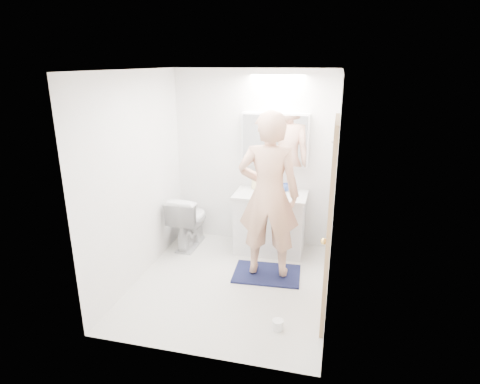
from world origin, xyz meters
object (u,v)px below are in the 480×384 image
(soap_bottle_a, at_px, (255,180))
(toilet_paper_roll, at_px, (278,325))
(toothbrush_cup, at_px, (286,187))
(vanity_cabinet, at_px, (270,224))
(medicine_cabinet, at_px, (275,140))
(person, at_px, (269,195))
(toilet, at_px, (189,220))
(soap_bottle_b, at_px, (263,183))

(soap_bottle_a, height_order, toilet_paper_roll, soap_bottle_a)
(toothbrush_cup, bearing_deg, vanity_cabinet, -138.10)
(medicine_cabinet, relative_size, person, 0.45)
(toilet, bearing_deg, toilet_paper_roll, 134.80)
(medicine_cabinet, bearing_deg, soap_bottle_a, -166.73)
(medicine_cabinet, relative_size, soap_bottle_b, 5.27)
(medicine_cabinet, height_order, soap_bottle_a, medicine_cabinet)
(person, bearing_deg, vanity_cabinet, -86.59)
(toilet_paper_roll, bearing_deg, person, 105.88)
(toothbrush_cup, xyz_separation_m, toilet_paper_roll, (0.19, -1.84, -0.82))
(vanity_cabinet, relative_size, person, 0.46)
(medicine_cabinet, xyz_separation_m, toothbrush_cup, (0.17, -0.05, -0.63))
(soap_bottle_a, height_order, soap_bottle_b, soap_bottle_a)
(vanity_cabinet, distance_m, toilet_paper_roll, 1.75)
(medicine_cabinet, xyz_separation_m, person, (0.08, -0.89, -0.48))
(vanity_cabinet, distance_m, soap_bottle_a, 0.62)
(person, relative_size, toothbrush_cup, 18.12)
(medicine_cabinet, bearing_deg, toilet, -163.92)
(person, xyz_separation_m, soap_bottle_a, (-0.33, 0.83, -0.08))
(medicine_cabinet, bearing_deg, toothbrush_cup, -16.15)
(toilet, xyz_separation_m, toothbrush_cup, (1.30, 0.28, 0.49))
(vanity_cabinet, height_order, soap_bottle_b, soap_bottle_b)
(medicine_cabinet, relative_size, toilet_paper_roll, 8.00)
(toilet, relative_size, person, 0.39)
(soap_bottle_b, bearing_deg, vanity_cabinet, -52.46)
(medicine_cabinet, distance_m, person, 1.01)
(toilet, distance_m, soap_bottle_a, 1.07)
(medicine_cabinet, distance_m, toothbrush_cup, 0.66)
(soap_bottle_b, xyz_separation_m, toilet_paper_roll, (0.51, -1.86, -0.85))
(person, distance_m, toothbrush_cup, 0.86)
(soap_bottle_a, xyz_separation_m, soap_bottle_b, (0.11, 0.03, -0.04))
(toilet, relative_size, toilet_paper_roll, 6.83)
(medicine_cabinet, distance_m, soap_bottle_a, 0.62)
(vanity_cabinet, height_order, toothbrush_cup, toothbrush_cup)
(soap_bottle_a, relative_size, toilet_paper_roll, 2.23)
(medicine_cabinet, height_order, person, person)
(vanity_cabinet, height_order, medicine_cabinet, medicine_cabinet)
(vanity_cabinet, xyz_separation_m, soap_bottle_a, (-0.25, 0.15, 0.55))
(toilet, bearing_deg, person, 156.19)
(toilet, height_order, toilet_paper_roll, toilet)
(toilet_paper_roll, bearing_deg, toilet, 133.61)
(person, relative_size, toilet_paper_roll, 17.71)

